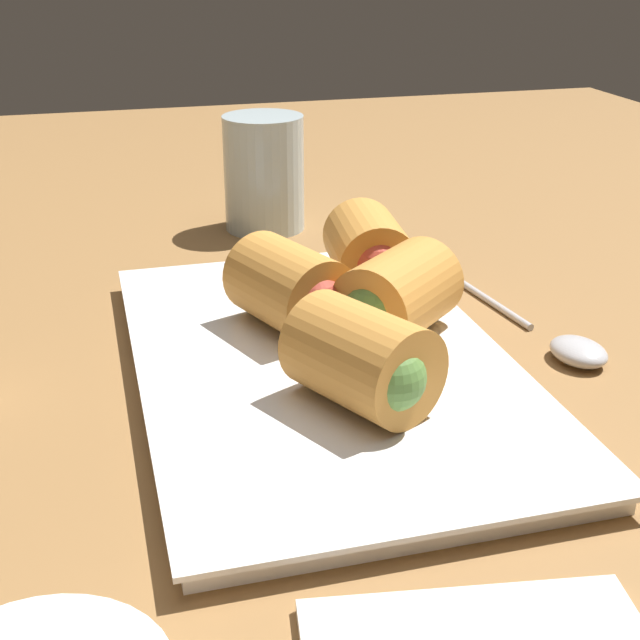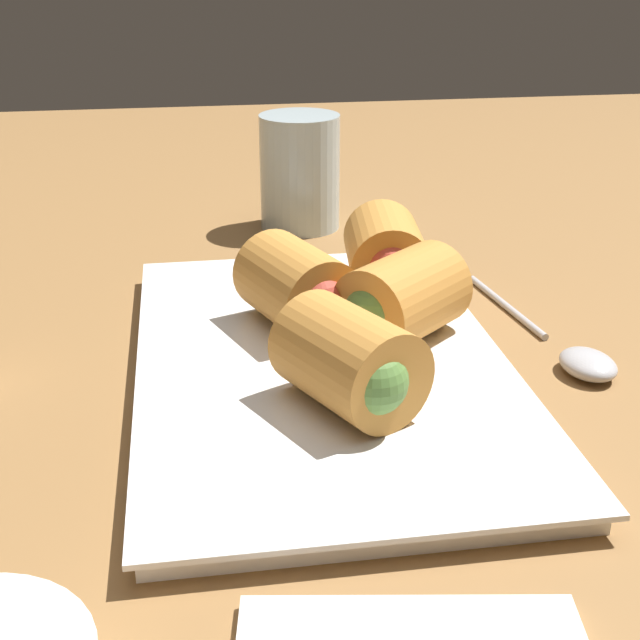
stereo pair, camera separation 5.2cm
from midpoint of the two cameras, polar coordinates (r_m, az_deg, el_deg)
table_surface at (r=54.15cm, az=-1.32°, el=-4.57°), size 180.00×140.00×2.00cm
serving_plate at (r=53.36cm, az=-2.77°, el=-2.91°), size 35.09×21.56×1.50cm
roll_front_left at (r=53.96cm, az=2.05°, el=1.44°), size 8.81×9.00×5.40cm
roll_front_right at (r=45.97cm, az=-0.09°, el=-2.72°), size 8.89×8.09×5.40cm
roll_back_left at (r=61.62cm, az=0.84°, el=4.36°), size 8.43×6.19×5.40cm
roll_back_right at (r=55.21cm, az=-4.37°, el=1.91°), size 8.71×7.66×5.40cm
spoon at (r=57.62cm, az=12.95°, el=-1.54°), size 18.15×4.16×1.41cm
drinking_glass at (r=79.26cm, az=-5.49°, el=9.31°), size 7.03×7.03×10.01cm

